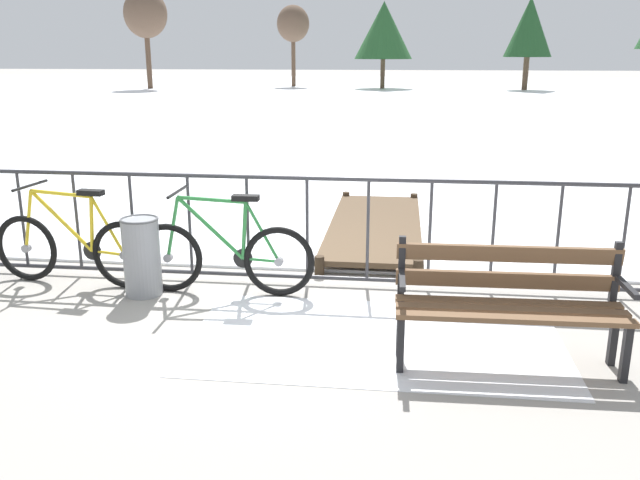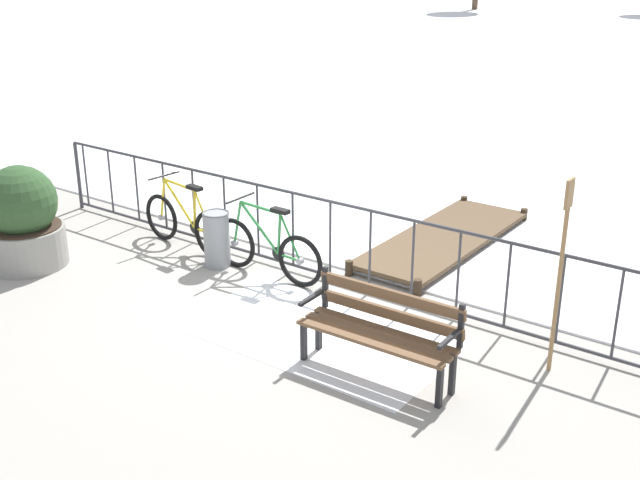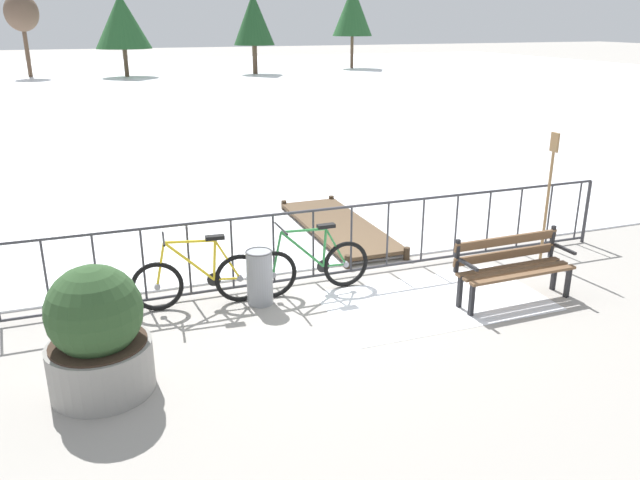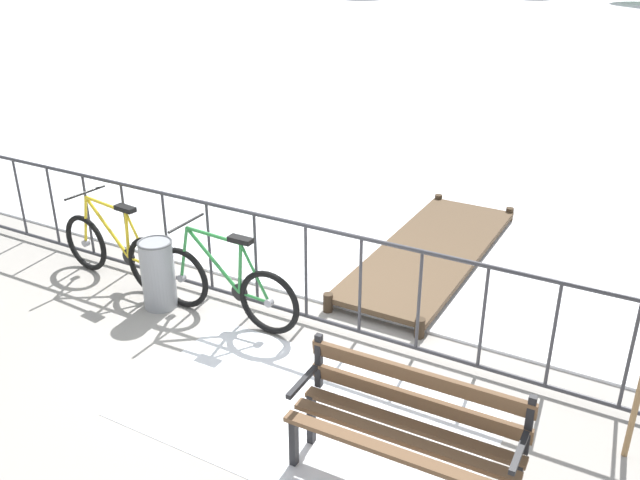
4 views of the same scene
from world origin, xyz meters
The scene contains 15 objects.
ground_plane centered at (0.00, 0.00, 0.00)m, with size 160.00×160.00×0.00m, color #9E9991.
frozen_pond centered at (0.00, 28.40, 0.01)m, with size 80.00×56.00×0.03m, color white.
snow_patch centered at (1.00, -1.20, 0.00)m, with size 2.91×1.64×0.01m, color white.
railing_fence centered at (0.00, 0.00, 0.56)m, with size 9.06×0.06×1.07m.
bicycle_near_railing centered at (-1.94, -0.25, 0.37)m, with size 1.71×0.52×0.97m.
bicycle_second centered at (-0.45, -0.33, 0.37)m, with size 1.71×0.52×0.97m.
park_bench centered at (1.95, -1.48, 0.51)m, with size 1.61×0.52×0.89m.
planter_with_shrub centered at (-3.21, -1.87, 0.62)m, with size 1.02×1.02×1.33m.
trash_bin centered at (-1.19, -0.44, 0.37)m, with size 0.35×0.35×0.73m.
oar_upright centered at (3.28, -0.46, 1.14)m, with size 0.04×0.16×1.98m.
wooden_dock centered at (0.86, 1.90, 0.12)m, with size 1.10×3.30×0.20m.
tree_far_west centered at (-5.96, 37.84, 3.87)m, with size 2.06×2.06×5.06m.
tree_west_mid centered at (8.20, 35.04, 3.53)m, with size 2.72×2.72×5.22m.
tree_centre centered at (-0.13, 35.73, 3.42)m, with size 3.48×3.48×5.08m.
tree_far_east centered at (16.45, 37.69, 4.13)m, with size 2.95×2.95×5.93m.
Camera 3 is at (-3.09, -7.78, 3.52)m, focal length 35.36 mm.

